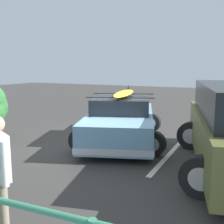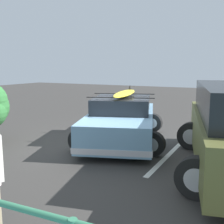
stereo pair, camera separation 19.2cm
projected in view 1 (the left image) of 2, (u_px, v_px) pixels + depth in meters
ground_plane at (103, 143)px, 8.04m from camera, size 44.00×44.00×0.02m
parking_stripe at (175, 148)px, 7.60m from camera, size 0.12×4.57×0.00m
sedan_car at (121, 120)px, 8.23m from camera, size 3.20×4.58×1.57m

